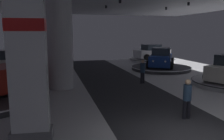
# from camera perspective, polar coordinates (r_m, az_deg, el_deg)

# --- Properties ---
(column_left) EXTENTS (1.53, 1.53, 5.50)m
(column_left) POSITION_cam_1_polar(r_m,az_deg,el_deg) (14.11, -12.87, 6.57)
(column_left) COLOR silver
(column_left) RESTS_ON ground
(brand_sign_pylon) EXTENTS (1.31, 0.75, 4.29)m
(brand_sign_pylon) POSITION_cam_1_polar(r_m,az_deg,el_deg) (7.36, -20.09, -0.22)
(brand_sign_pylon) COLOR slate
(brand_sign_pylon) RESTS_ON ground
(display_platform_far_left) EXTENTS (5.25, 5.25, 0.36)m
(display_platform_far_left) POSITION_cam_1_polar(r_m,az_deg,el_deg) (19.20, -23.94, -1.01)
(display_platform_far_left) COLOR #333338
(display_platform_far_left) RESTS_ON ground
(display_car_far_left) EXTENTS (4.29, 2.33, 1.71)m
(display_car_far_left) POSITION_cam_1_polar(r_m,az_deg,el_deg) (19.08, -24.22, 1.72)
(display_car_far_left) COLOR silver
(display_car_far_left) RESTS_ON display_platform_far_left
(display_platform_far_right) EXTENTS (5.39, 5.39, 0.31)m
(display_platform_far_right) POSITION_cam_1_polar(r_m,az_deg,el_deg) (21.43, 12.04, 0.51)
(display_platform_far_right) COLOR #333338
(display_platform_far_right) RESTS_ON ground
(display_car_far_right) EXTENTS (3.72, 4.53, 1.71)m
(display_car_far_right) POSITION_cam_1_polar(r_m,az_deg,el_deg) (21.35, 12.13, 2.92)
(display_car_far_right) COLOR navy
(display_car_far_right) RESTS_ON display_platform_far_right
(display_platform_deep_right) EXTENTS (5.35, 5.35, 0.28)m
(display_platform_deep_right) POSITION_cam_1_polar(r_m,az_deg,el_deg) (27.88, 9.91, 2.54)
(display_platform_deep_right) COLOR silver
(display_platform_deep_right) RESTS_ON ground
(display_car_deep_right) EXTENTS (4.47, 2.87, 1.71)m
(display_car_deep_right) POSITION_cam_1_polar(r_m,az_deg,el_deg) (27.78, 9.91, 4.36)
(display_car_deep_right) COLOR silver
(display_car_deep_right) RESTS_ON display_platform_deep_right
(display_platform_deep_left) EXTENTS (5.37, 5.37, 0.33)m
(display_platform_deep_left) POSITION_cam_1_polar(r_m,az_deg,el_deg) (25.15, -18.23, 1.55)
(display_platform_deep_left) COLOR #B7B7BC
(display_platform_deep_left) RESTS_ON ground
(display_car_deep_left) EXTENTS (4.04, 4.40, 1.71)m
(display_car_deep_left) POSITION_cam_1_polar(r_m,az_deg,el_deg) (25.07, -18.29, 3.62)
(display_car_deep_left) COLOR #B77519
(display_car_deep_left) RESTS_ON display_platform_deep_left
(visitor_walking_near) EXTENTS (0.32, 0.32, 1.59)m
(visitor_walking_near) POSITION_cam_1_polar(r_m,az_deg,el_deg) (15.31, 7.64, -0.02)
(visitor_walking_near) COLOR black
(visitor_walking_near) RESTS_ON ground
(visitor_walking_far) EXTENTS (0.32, 0.32, 1.59)m
(visitor_walking_far) POSITION_cam_1_polar(r_m,az_deg,el_deg) (9.43, 18.22, -6.27)
(visitor_walking_far) COLOR black
(visitor_walking_far) RESTS_ON ground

